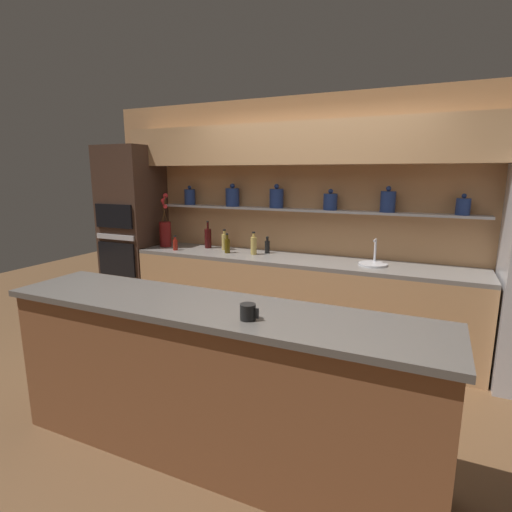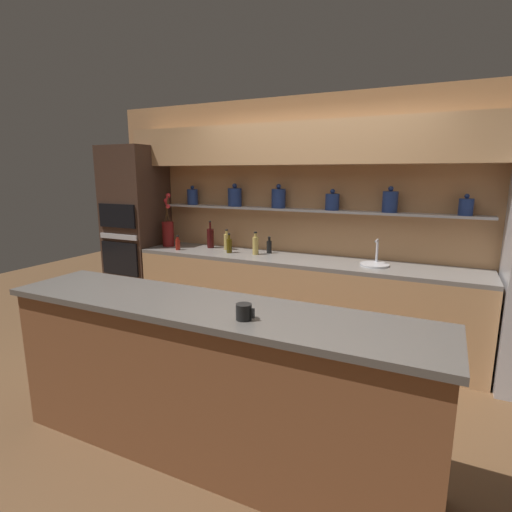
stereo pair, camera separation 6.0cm
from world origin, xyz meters
name	(u,v)px [view 1 (the left image)]	position (x,y,z in m)	size (l,w,h in m)	color
ground_plane	(257,400)	(0.00, 0.00, 0.00)	(12.00, 12.00, 0.00)	brown
back_wall_unit	(316,197)	(0.00, 1.53, 1.55)	(5.20, 0.44, 2.60)	tan
back_counter_unit	(295,300)	(-0.11, 1.24, 0.46)	(3.65, 0.62, 0.92)	tan
island_counter	(212,382)	(0.00, -0.70, 0.51)	(2.79, 0.61, 1.02)	brown
oven_tower	(133,233)	(-2.28, 1.24, 1.06)	(0.64, 0.64, 2.12)	#3D281E
flower_vase	(165,231)	(-1.79, 1.25, 1.11)	(0.15, 0.16, 0.64)	maroon
sink_fixture	(373,263)	(0.67, 1.25, 0.95)	(0.28, 0.28, 0.25)	#B7B7BC
bottle_spirit_0	(254,245)	(-0.60, 1.24, 1.02)	(0.07, 0.07, 0.25)	tan
bottle_wine_1	(208,238)	(-1.27, 1.37, 1.04)	(0.08, 0.08, 0.32)	#380C0C
bottle_spirit_2	(225,241)	(-1.03, 1.35, 1.02)	(0.07, 0.07, 0.24)	tan
bottle_oil_3	(227,245)	(-0.91, 1.20, 1.01)	(0.06, 0.06, 0.22)	#47380A
bottle_sauce_4	(175,244)	(-1.54, 1.09, 0.99)	(0.05, 0.05, 0.17)	maroon
bottle_sauce_5	(267,246)	(-0.50, 1.37, 1.00)	(0.06, 0.06, 0.19)	black
bottle_sauce_6	(226,242)	(-1.06, 1.42, 1.00)	(0.05, 0.05, 0.18)	#9E4C0A
coffee_mug	(248,312)	(0.32, -0.82, 1.06)	(0.11, 0.09, 0.09)	black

